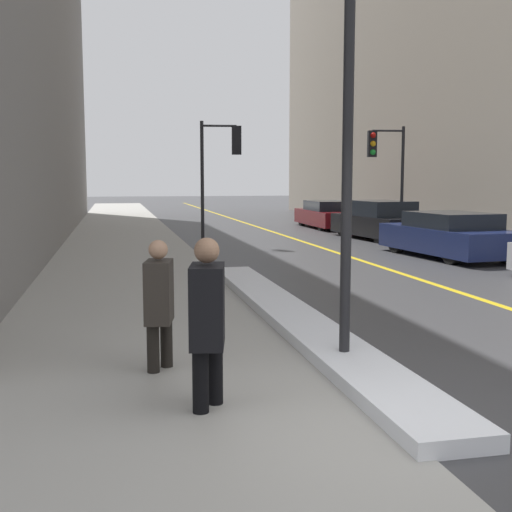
% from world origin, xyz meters
% --- Properties ---
extents(ground_plane, '(160.00, 160.00, 0.00)m').
position_xyz_m(ground_plane, '(0.00, 0.00, 0.00)').
color(ground_plane, '#38383A').
extents(sidewalk_slab, '(4.00, 80.00, 0.01)m').
position_xyz_m(sidewalk_slab, '(-2.00, 15.00, 0.01)').
color(sidewalk_slab, '#9E9B93').
rests_on(sidewalk_slab, ground).
extents(road_centre_stripe, '(0.16, 80.00, 0.00)m').
position_xyz_m(road_centre_stripe, '(4.00, 15.00, 0.00)').
color(road_centre_stripe, gold).
rests_on(road_centre_stripe, ground).
extents(snow_bank_curb, '(0.77, 9.88, 0.16)m').
position_xyz_m(snow_bank_curb, '(0.23, 4.46, 0.08)').
color(snow_bank_curb, white).
rests_on(snow_bank_curb, ground).
extents(lamp_post, '(0.28, 0.28, 5.11)m').
position_xyz_m(lamp_post, '(0.21, 2.09, 3.04)').
color(lamp_post, black).
rests_on(lamp_post, ground).
extents(traffic_light_near, '(1.31, 0.33, 3.96)m').
position_xyz_m(traffic_light_near, '(1.11, 15.72, 2.87)').
color(traffic_light_near, black).
rests_on(traffic_light_near, ground).
extents(traffic_light_far, '(1.31, 0.33, 3.95)m').
position_xyz_m(traffic_light_far, '(6.85, 16.22, 2.85)').
color(traffic_light_far, black).
rests_on(traffic_light_far, ground).
extents(pedestrian_in_glasses, '(0.40, 0.56, 1.59)m').
position_xyz_m(pedestrian_in_glasses, '(-1.52, 1.00, 0.88)').
color(pedestrian_in_glasses, black).
rests_on(pedestrian_in_glasses, ground).
extents(pedestrian_nearside, '(0.36, 0.52, 1.46)m').
position_xyz_m(pedestrian_nearside, '(-1.86, 2.32, 0.81)').
color(pedestrian_nearside, black).
rests_on(pedestrian_nearside, ground).
extents(parked_car_navy, '(2.25, 4.57, 1.23)m').
position_xyz_m(parked_car_navy, '(6.62, 11.24, 0.59)').
color(parked_car_navy, navy).
rests_on(parked_car_navy, ground).
extents(parked_car_black, '(2.14, 4.70, 1.38)m').
position_xyz_m(parked_car_black, '(6.95, 16.72, 0.64)').
color(parked_car_black, black).
rests_on(parked_car_black, ground).
extents(parked_car_maroon, '(1.81, 4.82, 1.20)m').
position_xyz_m(parked_car_maroon, '(6.91, 22.34, 0.57)').
color(parked_car_maroon, '#600F14').
rests_on(parked_car_maroon, ground).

